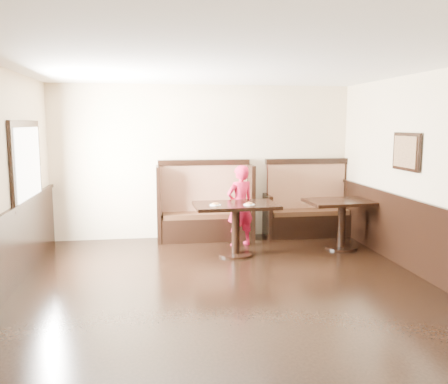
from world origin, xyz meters
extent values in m
plane|color=black|center=(0.00, 0.00, 0.00)|extent=(7.00, 7.00, 0.00)
plane|color=beige|center=(0.00, 3.50, 1.40)|extent=(5.50, 0.00, 5.50)
plane|color=beige|center=(0.00, -3.50, 1.40)|extent=(5.50, 0.00, 5.50)
plane|color=white|center=(0.00, 0.00, 2.80)|extent=(7.00, 7.00, 0.00)
cube|color=black|center=(-2.71, 1.90, 1.55)|extent=(0.05, 1.50, 1.20)
cube|color=white|center=(-2.69, 1.90, 1.55)|extent=(0.01, 1.30, 1.00)
cube|color=black|center=(2.71, 1.20, 1.70)|extent=(0.04, 0.70, 0.55)
cube|color=olive|center=(2.69, 1.20, 1.70)|extent=(0.01, 0.60, 0.45)
cube|color=black|center=(0.00, 3.22, 0.21)|extent=(1.60, 0.50, 0.42)
cube|color=#392112|center=(0.00, 3.22, 0.46)|extent=(1.54, 0.46, 0.09)
cube|color=#521510|center=(0.00, 3.43, 0.90)|extent=(1.60, 0.12, 0.92)
cube|color=black|center=(0.00, 3.43, 1.40)|extent=(1.68, 0.16, 0.10)
cube|color=black|center=(-0.84, 3.32, 0.68)|extent=(0.07, 0.72, 1.36)
cube|color=black|center=(0.84, 3.32, 0.68)|extent=(0.07, 0.72, 1.36)
cube|color=black|center=(1.95, 3.22, 0.21)|extent=(1.50, 0.50, 0.42)
cube|color=#392112|center=(1.95, 3.22, 0.46)|extent=(1.44, 0.46, 0.09)
cube|color=#521510|center=(1.95, 3.43, 0.90)|extent=(1.50, 0.12, 0.92)
cube|color=black|center=(1.95, 3.43, 1.40)|extent=(1.58, 0.16, 0.10)
cube|color=black|center=(1.16, 3.32, 0.40)|extent=(0.07, 0.72, 0.80)
cube|color=black|center=(2.74, 3.32, 0.40)|extent=(0.07, 0.72, 0.80)
cube|color=black|center=(0.37, 2.14, 0.81)|extent=(1.35, 0.87, 0.05)
cylinder|color=black|center=(0.37, 2.14, 0.40)|extent=(0.13, 0.13, 0.77)
cylinder|color=black|center=(0.37, 2.14, 0.02)|extent=(0.57, 0.57, 0.03)
cube|color=black|center=(2.22, 2.28, 0.80)|extent=(1.23, 0.85, 0.05)
cylinder|color=black|center=(2.22, 2.28, 0.39)|extent=(0.13, 0.13, 0.76)
cylinder|color=black|center=(2.22, 2.28, 0.02)|extent=(0.56, 0.56, 0.03)
imported|color=#B91336|center=(0.55, 2.73, 0.70)|extent=(0.60, 0.50, 1.40)
cylinder|color=white|center=(0.03, 2.05, 0.84)|extent=(0.18, 0.18, 0.01)
cylinder|color=tan|center=(0.03, 2.05, 0.86)|extent=(0.11, 0.11, 0.01)
cylinder|color=#EABA54|center=(0.03, 2.05, 0.87)|extent=(0.10, 0.10, 0.01)
cylinder|color=white|center=(0.56, 2.00, 0.84)|extent=(0.17, 0.17, 0.01)
cylinder|color=tan|center=(0.56, 2.00, 0.86)|extent=(0.11, 0.11, 0.01)
cylinder|color=#EABA54|center=(0.56, 2.00, 0.87)|extent=(0.09, 0.09, 0.01)
camera|label=1|loc=(-0.93, -5.19, 2.11)|focal=38.00mm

